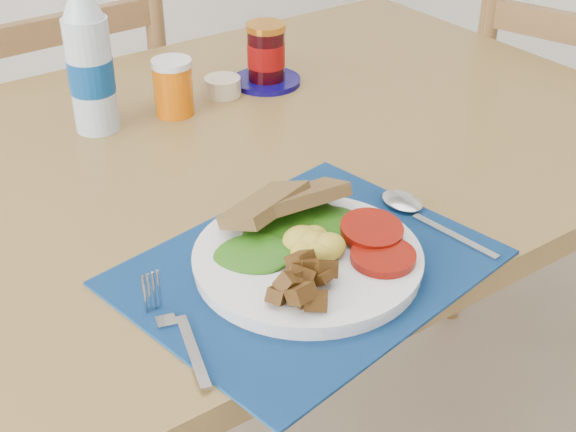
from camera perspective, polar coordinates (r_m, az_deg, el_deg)
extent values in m
cube|color=brown|center=(1.23, -4.47, 3.92)|extent=(1.40, 0.90, 0.04)
cylinder|color=brown|center=(2.03, 5.68, 3.81)|extent=(0.06, 0.06, 0.71)
cube|color=brown|center=(1.95, -16.87, 5.36)|extent=(0.48, 0.46, 0.04)
cylinder|color=brown|center=(2.28, -13.06, 2.95)|extent=(0.04, 0.04, 0.46)
cylinder|color=brown|center=(1.98, -8.24, -1.35)|extent=(0.04, 0.04, 0.46)
cylinder|color=brown|center=(1.87, -19.15, -5.45)|extent=(0.04, 0.04, 0.46)
cylinder|color=brown|center=(2.30, 16.59, 2.58)|extent=(0.04, 0.04, 0.46)
cylinder|color=brown|center=(1.99, 12.17, -1.72)|extent=(0.04, 0.04, 0.46)
cube|color=black|center=(0.96, 1.39, -3.67)|extent=(0.46, 0.39, 0.00)
cylinder|color=silver|center=(0.95, 1.40, -3.15)|extent=(0.27, 0.27, 0.02)
ellipsoid|color=gold|center=(0.94, 1.83, -1.99)|extent=(0.07, 0.06, 0.03)
cylinder|color=#971705|center=(0.96, 6.33, -2.12)|extent=(0.08, 0.08, 0.01)
ellipsoid|color=#174208|center=(0.97, 0.51, -1.15)|extent=(0.14, 0.09, 0.01)
cube|color=olive|center=(0.99, -0.33, 1.09)|extent=(0.12, 0.08, 0.04)
cube|color=#B2B5BA|center=(0.84, -6.78, -9.51)|extent=(0.04, 0.11, 0.00)
cube|color=#B2B5BA|center=(0.90, -9.24, -6.77)|extent=(0.04, 0.06, 0.00)
cube|color=#B2B5BA|center=(1.03, 11.75, -1.42)|extent=(0.03, 0.13, 0.00)
ellipsoid|color=#B2B5BA|center=(1.08, 8.10, 0.94)|extent=(0.05, 0.06, 0.01)
cylinder|color=#ADBFCC|center=(1.29, -13.80, 9.69)|extent=(0.07, 0.07, 0.18)
cylinder|color=navy|center=(1.29, -13.80, 9.69)|extent=(0.07, 0.07, 0.05)
cone|color=#ADBFCC|center=(1.25, -14.47, 14.38)|extent=(0.06, 0.06, 0.04)
cylinder|color=#D55C05|center=(1.33, -8.16, 8.95)|extent=(0.06, 0.06, 0.09)
cylinder|color=#C0AE8D|center=(1.41, -4.66, 9.17)|extent=(0.06, 0.06, 0.03)
cylinder|color=#0A0553|center=(1.45, -1.54, 9.59)|extent=(0.12, 0.12, 0.01)
cylinder|color=black|center=(1.43, -1.57, 11.40)|extent=(0.07, 0.07, 0.09)
cylinder|color=maroon|center=(1.43, -1.57, 11.42)|extent=(0.07, 0.07, 0.04)
cylinder|color=orange|center=(1.42, -1.60, 13.30)|extent=(0.07, 0.07, 0.01)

